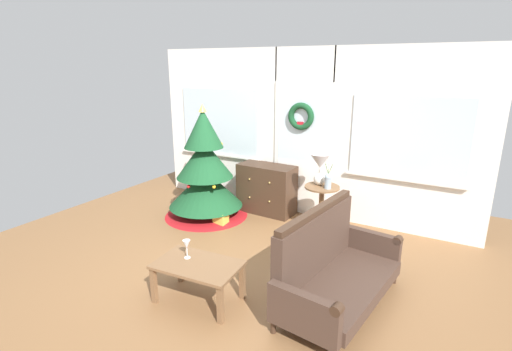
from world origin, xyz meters
The scene contains 11 objects.
ground_plane centered at (0.00, 0.00, 0.00)m, with size 6.76×6.76×0.00m, color brown.
back_wall_with_door centered at (0.00, 2.08, 1.28)m, with size 5.20×0.19×2.55m.
christmas_tree centered at (-1.22, 1.19, 0.66)m, with size 1.30×1.30×1.75m.
dresser_cabinet centered at (-0.46, 1.79, 0.39)m, with size 0.92×0.47×0.78m.
settee_sofa centered at (1.24, -0.04, 0.38)m, with size 0.89×1.65×0.96m.
side_table centered at (0.57, 1.48, 0.49)m, with size 0.50×0.48×0.68m.
table_lamp centered at (0.51, 1.52, 0.97)m, with size 0.28×0.28×0.44m.
flower_vase centered at (0.67, 1.42, 0.80)m, with size 0.11×0.10×0.35m.
coffee_table centered at (0.08, -0.67, 0.35)m, with size 0.88×0.58×0.41m.
wine_glass centered at (-0.08, -0.63, 0.55)m, with size 0.08×0.08×0.20m.
gift_box centered at (-0.82, 1.01, 0.09)m, with size 0.19×0.17×0.19m, color #D8C64C.
Camera 1 is at (2.25, -3.31, 2.29)m, focal length 26.79 mm.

